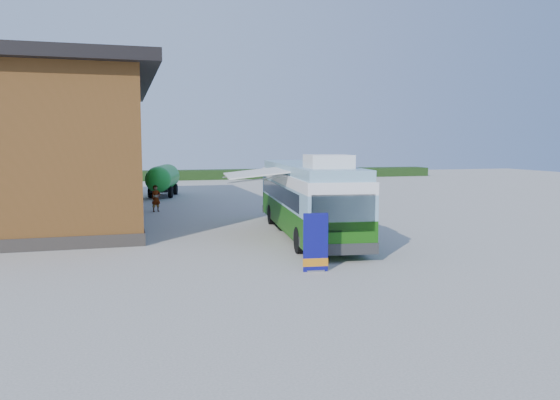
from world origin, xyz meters
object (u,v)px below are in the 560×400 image
object	(u,v)px
bus	(308,196)
picnic_table	(322,216)
person_a	(156,198)
person_b	(303,210)
banner	(316,248)
slurry_tanker	(163,178)

from	to	relation	value
bus	picnic_table	size ratio (longest dim) A/B	7.09
person_a	picnic_table	bearing A→B (deg)	-73.28
bus	person_b	distance (m)	2.43
banner	picnic_table	size ratio (longest dim) A/B	1.11
bus	slurry_tanker	bearing A→B (deg)	110.92
person_a	slurry_tanker	bearing A→B (deg)	59.52
picnic_table	person_a	xyz separation A→B (m)	(-7.16, 8.33, 0.19)
bus	slurry_tanker	xyz separation A→B (m)	(-4.79, 19.27, -0.36)
slurry_tanker	bus	bearing A→B (deg)	-62.60
banner	person_a	world-z (taller)	banner
bus	person_b	xyz separation A→B (m)	(0.52, 2.20, -0.88)
picnic_table	slurry_tanker	distance (m)	18.59
bus	person_b	world-z (taller)	bus
picnic_table	person_a	size ratio (longest dim) A/B	1.07
picnic_table	person_b	xyz separation A→B (m)	(-0.80, 0.47, 0.24)
banner	picnic_table	distance (m)	8.80
person_a	banner	bearing A→B (deg)	-100.68
picnic_table	slurry_tanker	xyz separation A→B (m)	(-6.11, 17.54, 0.76)
bus	picnic_table	world-z (taller)	bus
bus	slurry_tanker	world-z (taller)	bus
banner	bus	bearing A→B (deg)	80.20
person_b	bus	bearing A→B (deg)	-4.38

